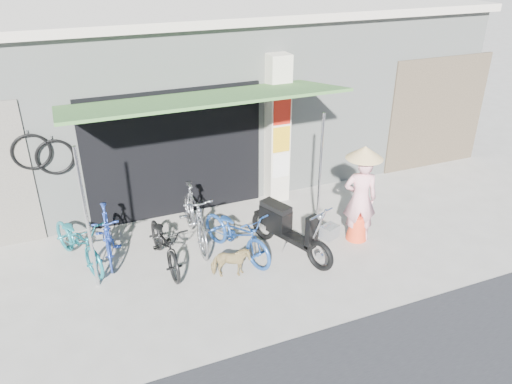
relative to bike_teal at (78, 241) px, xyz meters
name	(u,v)px	position (x,y,z in m)	size (l,w,h in m)	color
ground	(290,269)	(3.18, -1.49, -0.44)	(80.00, 80.00, 0.00)	#9F9990
bicycle_shop	(197,86)	(3.18, 3.60, 1.40)	(12.30, 5.30, 3.66)	gray
shop_pillar	(277,130)	(4.03, 0.96, 1.06)	(0.42, 0.44, 3.00)	beige
awning	(202,101)	(2.28, 0.14, 2.08)	(4.60, 1.88, 2.72)	#365F2B
neighbour_right	(437,113)	(8.18, 1.10, 0.86)	(2.60, 0.06, 2.60)	brown
bike_teal	(78,241)	(0.00, 0.00, 0.00)	(0.58, 1.67, 0.87)	#1A6B75
bike_blue	(107,234)	(0.48, 0.02, 0.01)	(0.42, 1.50, 0.90)	#233FA0
bike_black	(165,243)	(1.32, -0.58, -0.02)	(0.56, 1.61, 0.84)	black
bike_silver	(195,216)	(1.97, -0.11, 0.10)	(0.50, 1.77, 1.06)	#A1A1A6
bike_navy	(237,233)	(2.51, -0.77, 0.00)	(0.59, 1.68, 0.88)	navy
street_dog	(231,263)	(2.20, -1.31, -0.17)	(0.29, 0.63, 0.54)	tan
moped	(289,228)	(3.36, -1.03, 0.04)	(0.87, 1.80, 1.06)	black
nun	(360,195)	(4.71, -1.10, 0.45)	(0.70, 0.64, 1.81)	pink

